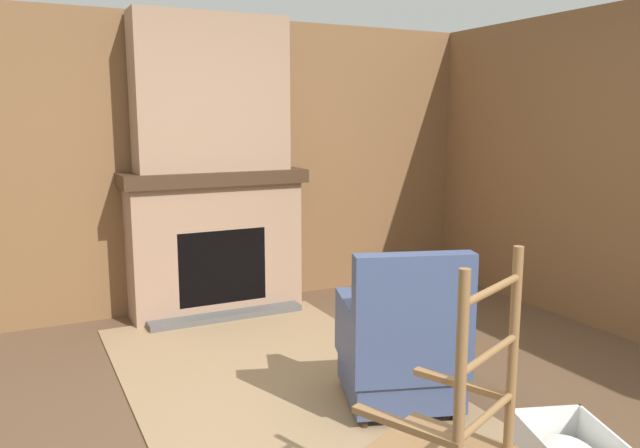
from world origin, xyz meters
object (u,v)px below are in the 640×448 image
(armchair, at_px, (401,349))
(oil_lamp_vase, at_px, (159,162))
(firewood_stack, at_px, (423,326))
(storage_case, at_px, (263,161))

(armchair, relative_size, oil_lamp_vase, 4.16)
(firewood_stack, height_order, oil_lamp_vase, oil_lamp_vase)
(armchair, distance_m, oil_lamp_vase, 2.56)
(oil_lamp_vase, bearing_deg, firewood_stack, 52.09)
(firewood_stack, bearing_deg, oil_lamp_vase, -127.91)
(oil_lamp_vase, distance_m, storage_case, 0.89)
(armchair, height_order, oil_lamp_vase, oil_lamp_vase)
(firewood_stack, xyz_separation_m, oil_lamp_vase, (-1.30, -1.67, 1.22))
(oil_lamp_vase, height_order, storage_case, oil_lamp_vase)
(firewood_stack, height_order, storage_case, storage_case)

